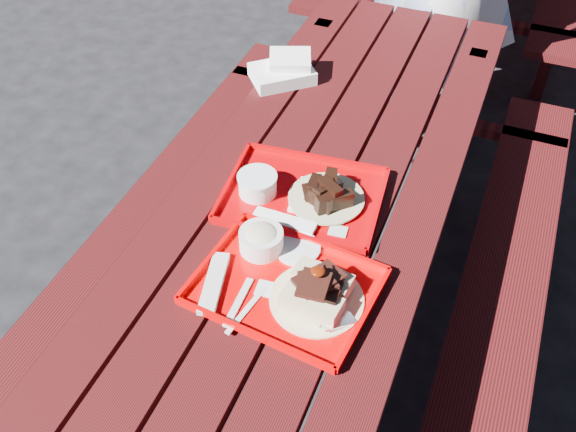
% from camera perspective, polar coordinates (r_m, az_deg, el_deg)
% --- Properties ---
extents(ground, '(60.00, 60.00, 0.00)m').
position_cam_1_polar(ground, '(2.36, 1.40, -11.90)').
color(ground, black).
rests_on(ground, ground).
extents(picnic_table_near, '(1.41, 2.40, 0.75)m').
position_cam_1_polar(picnic_table_near, '(1.91, 1.69, -2.61)').
color(picnic_table_near, '#400C0D').
rests_on(picnic_table_near, ground).
extents(near_tray, '(0.45, 0.37, 0.13)m').
position_cam_1_polar(near_tray, '(1.54, 0.08, -5.32)').
color(near_tray, '#DC0001').
rests_on(near_tray, picnic_table_near).
extents(far_tray, '(0.46, 0.38, 0.07)m').
position_cam_1_polar(far_tray, '(1.76, 1.03, 1.91)').
color(far_tray, '#B30004').
rests_on(far_tray, picnic_table_near).
extents(white_cloth, '(0.25, 0.25, 0.08)m').
position_cam_1_polar(white_cloth, '(2.24, -0.32, 12.84)').
color(white_cloth, white).
rests_on(white_cloth, picnic_table_near).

